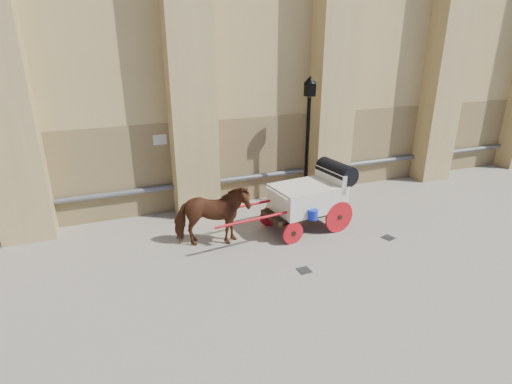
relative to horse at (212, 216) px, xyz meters
name	(u,v)px	position (x,y,z in m)	size (l,w,h in m)	color
ground	(266,256)	(1.16, -1.14, -0.89)	(90.00, 90.00, 0.00)	gray
horse	(212,216)	(0.00, 0.00, 0.00)	(0.96, 2.10, 1.77)	#5A2D19
carriage	(312,195)	(3.13, 0.02, 0.19)	(4.64, 1.76, 1.99)	black
street_lamp	(308,138)	(3.91, 1.84, 1.47)	(0.41, 0.41, 4.40)	black
drain_grate_near	(304,270)	(1.76, -2.17, -0.88)	(0.32, 0.32, 0.01)	black
drain_grate_far	(388,238)	(4.91, -1.48, -0.88)	(0.32, 0.32, 0.01)	black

